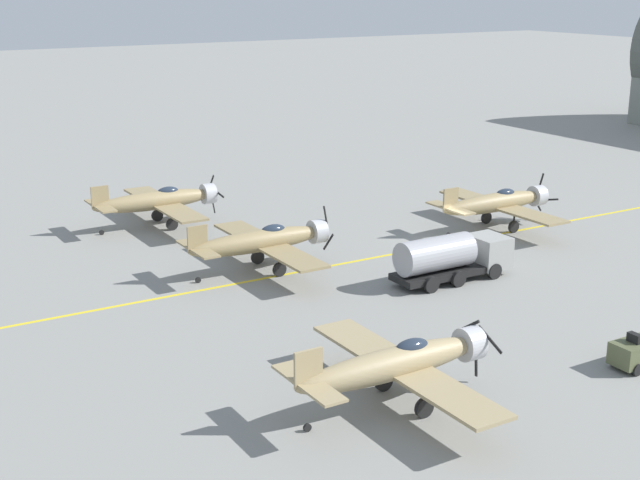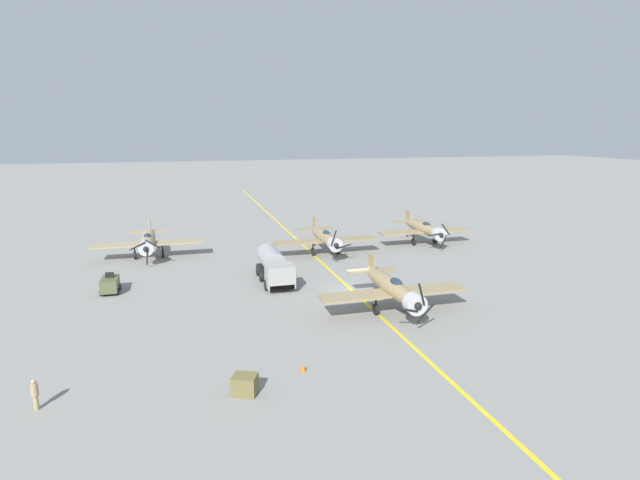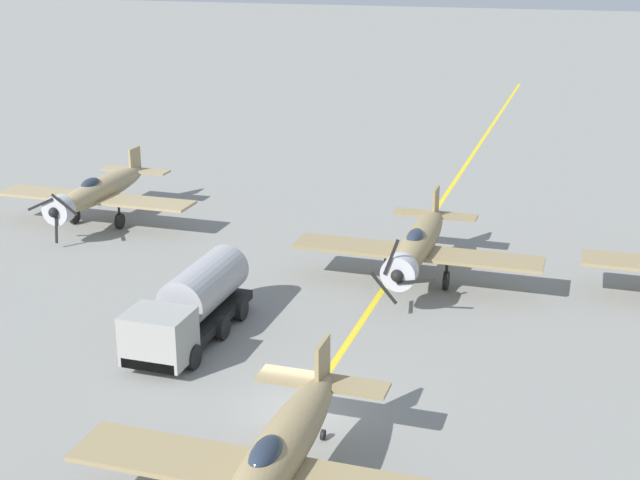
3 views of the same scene
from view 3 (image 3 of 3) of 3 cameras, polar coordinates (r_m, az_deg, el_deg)
The scene contains 6 objects.
ground_plane at distance 32.06m, azimuth -1.36°, elevation -11.21°, with size 400.00×400.00×0.00m, color gray.
taxiway_stripe at distance 32.06m, azimuth -1.36°, elevation -11.20°, with size 0.30×160.00×0.01m, color yellow.
airplane_near_center at distance 43.21m, azimuth 6.28°, elevation -0.28°, with size 12.00×9.98×3.73m.
airplane_mid_center at distance 25.99m, azimuth -2.89°, elevation -13.83°, with size 12.00×9.98×3.75m.
airplane_near_right at distance 53.63m, azimuth -14.02°, elevation 3.03°, with size 12.00×9.98×3.65m.
fuel_tanker at distance 37.49m, azimuth -8.24°, elevation -4.21°, with size 2.68×8.00×2.98m.
Camera 3 is at (-9.07, 26.27, 15.97)m, focal length 50.00 mm.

